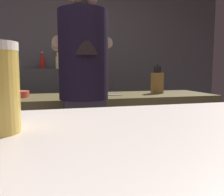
% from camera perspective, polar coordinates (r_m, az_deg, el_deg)
% --- Properties ---
extents(wall_back, '(5.20, 0.10, 2.70)m').
position_cam_1_polar(wall_back, '(3.60, -13.36, 10.21)').
color(wall_back, '#524D4E').
rests_on(wall_back, ground).
extents(prep_counter, '(2.10, 0.60, 0.89)m').
position_cam_1_polar(prep_counter, '(2.30, -2.60, -10.42)').
color(prep_counter, brown).
rests_on(prep_counter, ground).
extents(back_shelf, '(0.89, 0.36, 1.13)m').
position_cam_1_polar(back_shelf, '(3.36, -12.43, -2.92)').
color(back_shelf, '#3C3A3A').
rests_on(back_shelf, ground).
extents(bartender, '(0.42, 0.51, 1.74)m').
position_cam_1_polar(bartender, '(1.71, -6.64, 2.83)').
color(bartender, '#302A32').
rests_on(bartender, ground).
extents(knife_block, '(0.10, 0.08, 0.28)m').
position_cam_1_polar(knife_block, '(2.41, 10.57, 3.59)').
color(knife_block, olive).
rests_on(knife_block, prep_counter).
extents(mixing_bowl, '(0.19, 0.19, 0.05)m').
position_cam_1_polar(mixing_bowl, '(2.19, -21.29, 0.84)').
color(mixing_bowl, '#D04A38').
rests_on(mixing_bowl, prep_counter).
extents(chefs_knife, '(0.24, 0.08, 0.01)m').
position_cam_1_polar(chefs_knife, '(2.17, -0.86, 0.69)').
color(chefs_knife, silver).
rests_on(chefs_knife, prep_counter).
extents(bottle_hot_sauce, '(0.06, 0.06, 0.23)m').
position_cam_1_polar(bottle_hot_sauce, '(3.27, -12.60, 8.28)').
color(bottle_hot_sauce, '#D7CC80').
rests_on(bottle_hot_sauce, back_shelf).
extents(bottle_olive_oil, '(0.06, 0.06, 0.22)m').
position_cam_1_polar(bottle_olive_oil, '(3.40, -16.03, 8.09)').
color(bottle_olive_oil, red).
rests_on(bottle_olive_oil, back_shelf).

